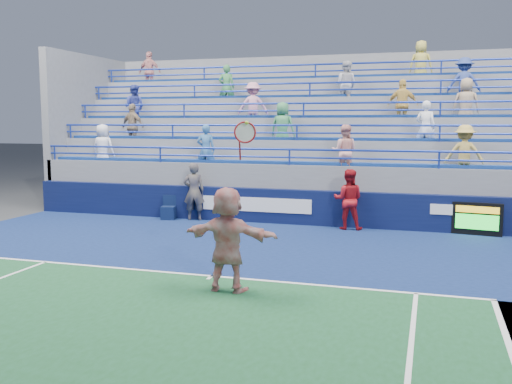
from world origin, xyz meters
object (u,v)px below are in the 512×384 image
(judge_chair, at_px, (169,212))
(tennis_player, at_px, (228,239))
(ball_girl, at_px, (348,199))
(serve_speed_board, at_px, (477,219))
(line_judge, at_px, (194,192))

(judge_chair, distance_m, tennis_player, 8.40)
(ball_girl, bearing_deg, serve_speed_board, 179.20)
(judge_chair, bearing_deg, ball_girl, 0.01)
(serve_speed_board, bearing_deg, ball_girl, -177.53)
(ball_girl, bearing_deg, judge_chair, -3.27)
(tennis_player, bearing_deg, ball_girl, 79.46)
(judge_chair, xyz_separation_m, line_judge, (0.87, 0.11, 0.70))
(tennis_player, relative_size, ball_girl, 1.78)
(line_judge, relative_size, ball_girl, 1.05)
(serve_speed_board, distance_m, line_judge, 8.69)
(serve_speed_board, height_order, line_judge, line_judge)
(serve_speed_board, xyz_separation_m, ball_girl, (-3.63, -0.16, 0.44))
(judge_chair, relative_size, line_judge, 0.42)
(line_judge, bearing_deg, serve_speed_board, 165.58)
(tennis_player, bearing_deg, line_judge, 117.86)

